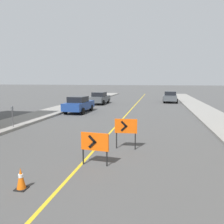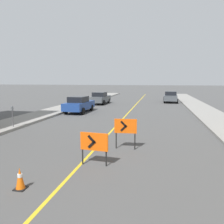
{
  "view_description": "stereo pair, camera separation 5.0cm",
  "coord_description": "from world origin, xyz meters",
  "px_view_note": "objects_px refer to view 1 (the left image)",
  "views": [
    {
      "loc": [
        2.76,
        12.7,
        3.17
      ],
      "look_at": [
        -0.26,
        27.19,
        1.0
      ],
      "focal_mm": 35.0,
      "sensor_mm": 36.0,
      "label": 1
    },
    {
      "loc": [
        2.81,
        12.72,
        3.17
      ],
      "look_at": [
        -0.26,
        27.19,
        1.0
      ],
      "focal_mm": 35.0,
      "sensor_mm": 36.0,
      "label": 2
    }
  ],
  "objects_px": {
    "arrow_barricade_secondary": "(126,128)",
    "parked_car_curb_mid": "(100,98)",
    "traffic_cone_fourth": "(21,179)",
    "parked_car_curb_near": "(79,104)",
    "parking_meter_far_curb": "(12,112)",
    "parked_car_curb_far": "(170,97)",
    "arrow_barricade_primary": "(95,143)"
  },
  "relations": [
    {
      "from": "arrow_barricade_secondary",
      "to": "parked_car_curb_mid",
      "type": "bearing_deg",
      "value": 104.03
    },
    {
      "from": "traffic_cone_fourth",
      "to": "arrow_barricade_secondary",
      "type": "distance_m",
      "value": 5.07
    },
    {
      "from": "parked_car_curb_near",
      "to": "parking_meter_far_curb",
      "type": "xyz_separation_m",
      "value": [
        -1.54,
        -8.02,
        0.33
      ]
    },
    {
      "from": "parked_car_curb_far",
      "to": "parking_meter_far_curb",
      "type": "height_order",
      "value": "parked_car_curb_far"
    },
    {
      "from": "parked_car_curb_far",
      "to": "traffic_cone_fourth",
      "type": "bearing_deg",
      "value": -98.67
    },
    {
      "from": "traffic_cone_fourth",
      "to": "parked_car_curb_mid",
      "type": "xyz_separation_m",
      "value": [
        -3.71,
        22.74,
        0.48
      ]
    },
    {
      "from": "parked_car_curb_far",
      "to": "parking_meter_far_curb",
      "type": "relative_size",
      "value": 3.24
    },
    {
      "from": "arrow_barricade_primary",
      "to": "parked_car_curb_mid",
      "type": "xyz_separation_m",
      "value": [
        -5.31,
        20.54,
        -0.07
      ]
    },
    {
      "from": "arrow_barricade_secondary",
      "to": "parked_car_curb_mid",
      "type": "distance_m",
      "value": 19.37
    },
    {
      "from": "arrow_barricade_secondary",
      "to": "parked_car_curb_near",
      "type": "distance_m",
      "value": 12.27
    },
    {
      "from": "traffic_cone_fourth",
      "to": "arrow_barricade_primary",
      "type": "xyz_separation_m",
      "value": [
        1.6,
        2.2,
        0.54
      ]
    },
    {
      "from": "traffic_cone_fourth",
      "to": "arrow_barricade_secondary",
      "type": "xyz_separation_m",
      "value": [
        2.45,
        4.38,
        0.69
      ]
    },
    {
      "from": "arrow_barricade_secondary",
      "to": "parked_car_curb_mid",
      "type": "xyz_separation_m",
      "value": [
        -6.17,
        18.36,
        -0.21
      ]
    },
    {
      "from": "parked_car_curb_mid",
      "to": "parked_car_curb_far",
      "type": "relative_size",
      "value": 1.0
    },
    {
      "from": "parked_car_curb_near",
      "to": "arrow_barricade_secondary",
      "type": "bearing_deg",
      "value": -57.83
    },
    {
      "from": "traffic_cone_fourth",
      "to": "parked_car_curb_mid",
      "type": "height_order",
      "value": "parked_car_curb_mid"
    },
    {
      "from": "traffic_cone_fourth",
      "to": "parked_car_curb_far",
      "type": "height_order",
      "value": "parked_car_curb_far"
    },
    {
      "from": "arrow_barricade_secondary",
      "to": "parked_car_curb_mid",
      "type": "relative_size",
      "value": 0.32
    },
    {
      "from": "parked_car_curb_mid",
      "to": "parked_car_curb_near",
      "type": "bearing_deg",
      "value": -87.61
    },
    {
      "from": "arrow_barricade_secondary",
      "to": "arrow_barricade_primary",
      "type": "bearing_deg",
      "value": -115.89
    },
    {
      "from": "parked_car_curb_mid",
      "to": "traffic_cone_fourth",
      "type": "bearing_deg",
      "value": -77.99
    },
    {
      "from": "parked_car_curb_far",
      "to": "parked_car_curb_near",
      "type": "bearing_deg",
      "value": -124.98
    },
    {
      "from": "arrow_barricade_secondary",
      "to": "parking_meter_far_curb",
      "type": "height_order",
      "value": "parking_meter_far_curb"
    },
    {
      "from": "parked_car_curb_near",
      "to": "parking_meter_far_curb",
      "type": "distance_m",
      "value": 8.17
    },
    {
      "from": "parked_car_curb_near",
      "to": "parked_car_curb_mid",
      "type": "relative_size",
      "value": 0.99
    },
    {
      "from": "parked_car_curb_far",
      "to": "parked_car_curb_mid",
      "type": "bearing_deg",
      "value": -152.76
    },
    {
      "from": "arrow_barricade_secondary",
      "to": "parking_meter_far_curb",
      "type": "relative_size",
      "value": 1.04
    },
    {
      "from": "arrow_barricade_primary",
      "to": "arrow_barricade_secondary",
      "type": "xyz_separation_m",
      "value": [
        0.85,
        2.18,
        0.15
      ]
    },
    {
      "from": "parked_car_curb_near",
      "to": "parked_car_curb_mid",
      "type": "distance_m",
      "value": 7.78
    },
    {
      "from": "parked_car_curb_near",
      "to": "parked_car_curb_far",
      "type": "height_order",
      "value": "same"
    },
    {
      "from": "traffic_cone_fourth",
      "to": "parking_meter_far_curb",
      "type": "relative_size",
      "value": 0.49
    },
    {
      "from": "traffic_cone_fourth",
      "to": "parked_car_curb_far",
      "type": "xyz_separation_m",
      "value": [
        5.62,
        26.91,
        0.48
      ]
    }
  ]
}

